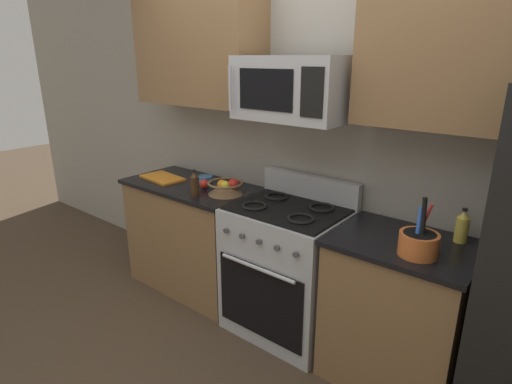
% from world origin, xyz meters
% --- Properties ---
extents(ground_plane, '(16.00, 16.00, 0.00)m').
position_xyz_m(ground_plane, '(0.00, 0.00, 0.00)').
color(ground_plane, '#473828').
extents(wall_back, '(8.00, 0.10, 2.60)m').
position_xyz_m(wall_back, '(0.00, 1.03, 1.30)').
color(wall_back, '#9E998E').
rests_on(wall_back, ground).
extents(counter_left, '(1.11, 0.60, 0.91)m').
position_xyz_m(counter_left, '(-0.95, 0.66, 0.46)').
color(counter_left, olive).
rests_on(counter_left, ground).
extents(range_oven, '(0.76, 0.64, 1.09)m').
position_xyz_m(range_oven, '(-0.00, 0.66, 0.47)').
color(range_oven, '#B2B5BA').
rests_on(range_oven, ground).
extents(counter_right, '(0.78, 0.60, 0.91)m').
position_xyz_m(counter_right, '(0.78, 0.66, 0.46)').
color(counter_right, olive).
rests_on(counter_right, ground).
extents(microwave, '(0.70, 0.44, 0.38)m').
position_xyz_m(microwave, '(-0.00, 0.69, 1.69)').
color(microwave, '#B2B5BA').
extents(upper_cabinets_left, '(1.10, 0.34, 0.79)m').
position_xyz_m(upper_cabinets_left, '(-0.95, 0.81, 1.91)').
color(upper_cabinets_left, olive).
extents(upper_cabinets_right, '(0.77, 0.34, 0.79)m').
position_xyz_m(upper_cabinets_right, '(0.78, 0.81, 1.91)').
color(upper_cabinets_right, olive).
extents(utensil_crock, '(0.20, 0.20, 0.32)m').
position_xyz_m(utensil_crock, '(0.89, 0.54, 0.98)').
color(utensil_crock, '#D1662D').
rests_on(utensil_crock, counter_right).
extents(fruit_basket, '(0.27, 0.27, 0.11)m').
position_xyz_m(fruit_basket, '(-0.55, 0.65, 0.96)').
color(fruit_basket, brown).
rests_on(fruit_basket, counter_left).
extents(apple_loose, '(0.07, 0.07, 0.07)m').
position_xyz_m(apple_loose, '(-0.77, 0.64, 0.95)').
color(apple_loose, red).
rests_on(apple_loose, counter_left).
extents(cutting_board, '(0.40, 0.26, 0.02)m').
position_xyz_m(cutting_board, '(-1.23, 0.61, 0.92)').
color(cutting_board, orange).
rests_on(cutting_board, counter_left).
extents(bottle_soy, '(0.06, 0.06, 0.20)m').
position_xyz_m(bottle_soy, '(-0.70, 0.48, 1.00)').
color(bottle_soy, '#382314').
rests_on(bottle_soy, counter_left).
extents(bottle_oil, '(0.07, 0.07, 0.19)m').
position_xyz_m(bottle_oil, '(1.02, 0.85, 1.00)').
color(bottle_oil, gold).
rests_on(bottle_oil, counter_right).
extents(prep_bowl, '(0.13, 0.13, 0.05)m').
position_xyz_m(prep_bowl, '(-0.90, 0.78, 0.94)').
color(prep_bowl, teal).
rests_on(prep_bowl, counter_left).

